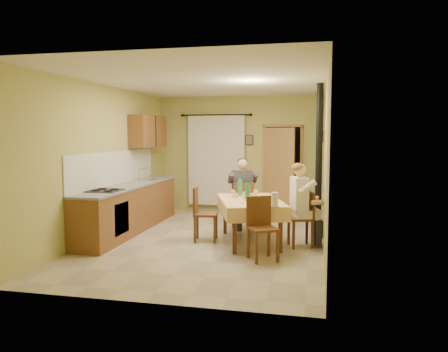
% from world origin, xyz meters
% --- Properties ---
extents(floor, '(4.00, 6.00, 0.01)m').
position_xyz_m(floor, '(0.00, 0.00, 0.00)').
color(floor, tan).
rests_on(floor, ground).
extents(room_shell, '(4.04, 6.04, 2.82)m').
position_xyz_m(room_shell, '(0.00, 0.00, 1.82)').
color(room_shell, tan).
rests_on(room_shell, ground).
extents(kitchen_run, '(0.64, 3.64, 1.56)m').
position_xyz_m(kitchen_run, '(-1.71, 0.40, 0.48)').
color(kitchen_run, brown).
rests_on(kitchen_run, ground).
extents(upper_cabinets, '(0.35, 1.40, 0.70)m').
position_xyz_m(upper_cabinets, '(-1.82, 1.70, 1.95)').
color(upper_cabinets, brown).
rests_on(upper_cabinets, room_shell).
extents(curtain, '(1.70, 0.07, 2.22)m').
position_xyz_m(curtain, '(-0.55, 2.90, 1.26)').
color(curtain, black).
rests_on(curtain, ground).
extents(doorway, '(0.96, 0.45, 2.15)m').
position_xyz_m(doorway, '(1.02, 2.88, 1.05)').
color(doorway, black).
rests_on(doorway, ground).
extents(dining_table, '(1.49, 1.91, 0.76)m').
position_xyz_m(dining_table, '(0.75, -0.03, 0.38)').
color(dining_table, '#ECB87B').
rests_on(dining_table, ground).
extents(tableware, '(0.97, 1.46, 0.33)m').
position_xyz_m(tableware, '(0.80, -0.13, 0.83)').
color(tableware, white).
rests_on(tableware, dining_table).
extents(chair_far, '(0.51, 0.51, 0.96)m').
position_xyz_m(chair_far, '(0.44, 0.96, 0.29)').
color(chair_far, '#552E17').
rests_on(chair_far, ground).
extents(chair_near, '(0.54, 0.54, 0.95)m').
position_xyz_m(chair_near, '(1.09, -1.04, 0.29)').
color(chair_near, '#552E17').
rests_on(chair_near, ground).
extents(chair_right, '(0.48, 0.48, 0.93)m').
position_xyz_m(chair_right, '(1.63, -0.12, 0.29)').
color(chair_right, '#552E17').
rests_on(chair_right, ground).
extents(chair_left, '(0.46, 0.46, 0.96)m').
position_xyz_m(chair_left, '(-0.06, -0.09, 0.29)').
color(chair_left, '#552E17').
rests_on(chair_left, ground).
extents(man_far, '(0.65, 0.58, 1.39)m').
position_xyz_m(man_far, '(0.44, 0.97, 0.88)').
color(man_far, '#38333D').
rests_on(man_far, chair_far).
extents(man_right, '(0.58, 0.65, 1.39)m').
position_xyz_m(man_right, '(1.62, -0.12, 0.88)').
color(man_right, silver).
rests_on(man_right, chair_right).
extents(stove_flue, '(0.24, 0.24, 2.80)m').
position_xyz_m(stove_flue, '(1.90, 0.60, 1.02)').
color(stove_flue, black).
rests_on(stove_flue, ground).
extents(picture_back, '(0.19, 0.03, 0.23)m').
position_xyz_m(picture_back, '(0.25, 2.97, 1.75)').
color(picture_back, black).
rests_on(picture_back, room_shell).
extents(picture_right, '(0.03, 0.31, 0.21)m').
position_xyz_m(picture_right, '(1.97, 1.20, 1.85)').
color(picture_right, brown).
rests_on(picture_right, room_shell).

